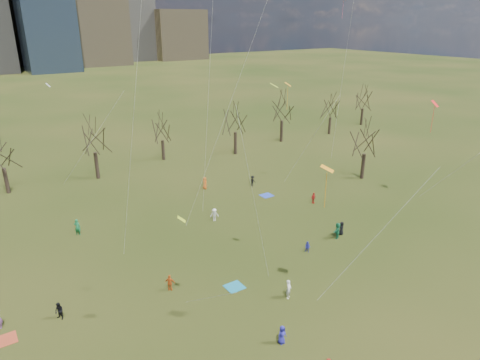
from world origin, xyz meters
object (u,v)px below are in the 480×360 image
blanket_teal (234,287)px  blanket_crimson (5,340)px  person_0 (282,335)px  blanket_navy (267,195)px  person_4 (170,283)px  person_1 (289,289)px

blanket_teal → blanket_crimson: 18.29m
blanket_teal → person_0: size_ratio=1.07×
blanket_navy → blanket_crimson: same height
blanket_crimson → person_4: 12.99m
blanket_teal → person_1: (3.01, -3.87, 0.85)m
blanket_crimson → person_1: person_1 is taller
blanket_teal → blanket_crimson: (-17.89, 3.79, 0.00)m
blanket_teal → blanket_navy: size_ratio=1.00×
blanket_crimson → blanket_navy: bearing=19.3°
blanket_navy → person_0: size_ratio=1.07×
person_0 → person_4: size_ratio=0.96×
person_1 → blanket_crimson: bearing=124.9°
blanket_crimson → blanket_teal: bearing=-12.0°
blanket_navy → person_0: bearing=-124.7°
blanket_crimson → person_1: (20.90, -7.66, 0.85)m
blanket_crimson → person_1: 22.28m
blanket_teal → person_0: bearing=-96.8°
blanket_navy → person_1: person_1 is taller
person_1 → person_4: size_ratio=1.11×
person_1 → blanket_teal: bearing=92.9°
person_4 → blanket_navy: bearing=-107.7°
person_1 → person_4: 10.33m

